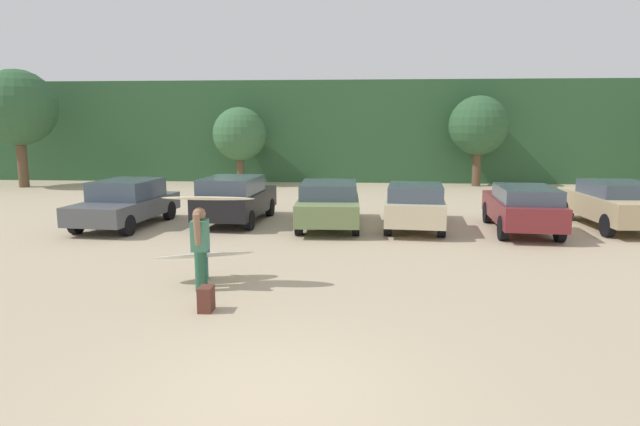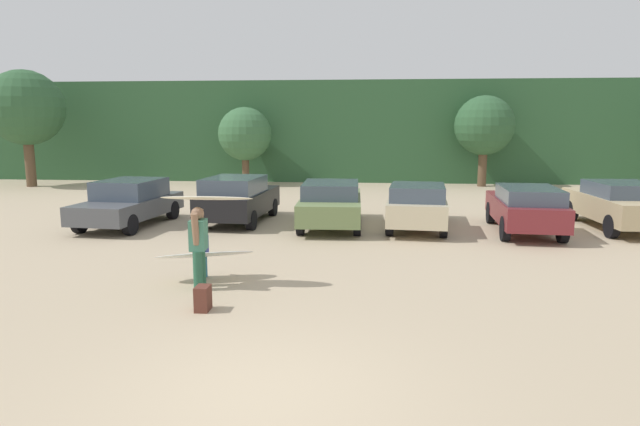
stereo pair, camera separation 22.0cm
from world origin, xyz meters
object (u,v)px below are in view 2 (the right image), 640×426
Objects in this scene: parked_car_tan at (620,204)px; backpack_dropped at (203,298)px; parked_car_dark_gray at (129,202)px; person_adult at (199,243)px; parked_car_black at (238,198)px; surfboard_white at (205,255)px; parked_car_olive_green at (331,203)px; surfboard_cream at (206,198)px; person_child at (203,250)px; parked_car_champagne at (417,204)px; parked_car_maroon at (525,207)px.

parked_car_tan reaches higher than backpack_dropped.
parked_car_dark_gray is 2.69× the size of person_adult.
parked_car_black is 6.88m from surfboard_white.
parked_car_olive_green is 1.01× the size of parked_car_tan.
parked_car_dark_gray is 6.60m from parked_car_olive_green.
person_child is at bearing -63.55° from surfboard_cream.
parked_car_tan reaches higher than person_child.
surfboard_cream is (4.55, -6.41, 1.05)m from parked_car_dark_gray.
parked_car_dark_gray is 9.28m from backpack_dropped.
parked_car_black reaches higher than parked_car_champagne.
parked_car_black is 9.49× the size of backpack_dropped.
parked_car_maroon is (3.21, -0.43, 0.02)m from parked_car_champagne.
parked_car_maroon is at bearing -146.32° from person_adult.
surfboard_cream is at bearing 112.55° from person_child.
parked_car_tan reaches higher than parked_car_dark_gray.
parked_car_maroon is at bearing 104.97° from parked_car_tan.
parked_car_olive_green is at bearing -81.17° from parked_car_dark_gray.
parked_car_maroon is 10.90m from backpack_dropped.
parked_car_dark_gray is 3.52m from parked_car_black.
parked_car_black is 0.93× the size of parked_car_champagne.
parked_car_olive_green is (6.58, 0.40, 0.00)m from parked_car_dark_gray.
parked_car_champagne is 1.03× the size of parked_car_maroon.
parked_car_tan is 13.21m from surfboard_white.
parked_car_olive_green is 2.14× the size of surfboard_white.
parked_car_olive_green is (3.17, -0.44, -0.05)m from parked_car_black.
parked_car_tan is 13.22m from person_child.
parked_car_dark_gray is 4.06× the size of person_child.
parked_car_tan reaches higher than parked_car_champagne.
parked_car_dark_gray is 1.01× the size of parked_car_maroon.
person_adult reaches higher than parked_car_dark_gray.
person_adult is (-2.18, -6.96, 0.16)m from parked_car_olive_green.
parked_car_olive_green is 1.00× the size of parked_car_champagne.
parked_car_maroon is at bearing -142.55° from surfboard_cream.
person_child is at bearing -168.60° from parked_car_black.
person_adult is 0.91m from surfboard_cream.
person_adult is (-4.93, -6.85, 0.16)m from parked_car_champagne.
parked_car_black is at bearing -81.80° from surfboard_cream.
backpack_dropped is at bearing -142.93° from parked_car_dark_gray.
parked_car_champagne is at bearing -130.31° from person_adult.
parked_car_olive_green reaches higher than parked_car_maroon.
parked_car_dark_gray is 2.08× the size of surfboard_white.
parked_car_champagne reaches higher than backpack_dropped.
parked_car_champagne is 8.30m from surfboard_cream.
backpack_dropped is (4.87, -7.87, -0.55)m from parked_car_dark_gray.
parked_car_champagne reaches higher than surfboard_white.
parked_car_champagne is at bearing -126.17° from surfboard_cream.
parked_car_maroon is at bearing -164.38° from surfboard_white.
parked_car_dark_gray is at bearing -60.70° from person_adult.
surfboard_white is at bearing -88.72° from person_adult.
parked_car_black is (3.42, 0.84, 0.05)m from parked_car_dark_gray.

